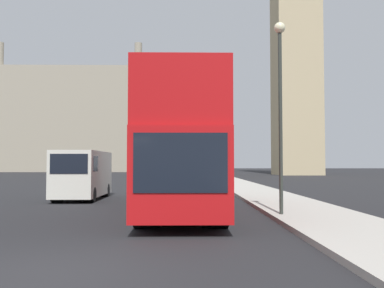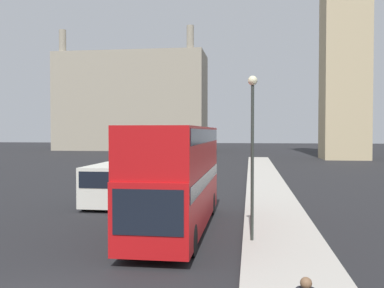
% 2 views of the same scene
% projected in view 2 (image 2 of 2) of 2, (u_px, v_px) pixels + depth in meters
% --- Properties ---
extents(building_block_distant, '(34.04, 13.00, 27.09)m').
position_uv_depth(building_block_distant, '(132.00, 102.00, 99.62)').
color(building_block_distant, '#9E937F').
rests_on(building_block_distant, ground_plane).
extents(red_double_decker_bus, '(2.59, 10.73, 4.47)m').
position_uv_depth(red_double_decker_bus, '(177.00, 173.00, 18.38)').
color(red_double_decker_bus, '#B71114').
rests_on(red_double_decker_bus, ground_plane).
extents(white_van, '(1.97, 5.17, 2.36)m').
position_uv_depth(white_van, '(110.00, 184.00, 24.70)').
color(white_van, silver).
rests_on(white_van, ground_plane).
extents(street_lamp, '(0.36, 0.36, 6.22)m').
position_uv_depth(street_lamp, '(252.00, 134.00, 16.09)').
color(street_lamp, '#2D332D').
rests_on(street_lamp, sidewalk_strip).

